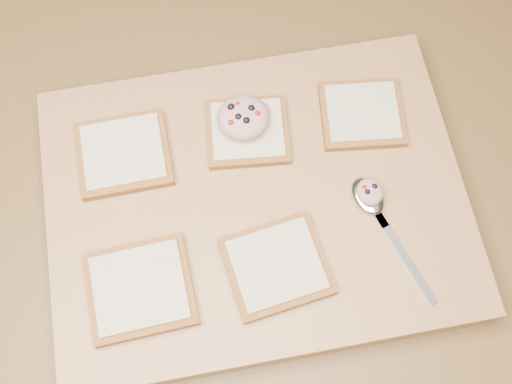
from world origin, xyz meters
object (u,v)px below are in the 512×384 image
(cutting_board, at_px, (256,203))
(bread_far_center, at_px, (248,131))
(tuna_salad_dollop, at_px, (243,118))
(spoon, at_px, (373,205))

(cutting_board, relative_size, bread_far_center, 4.59)
(tuna_salad_dollop, distance_m, spoon, 0.20)
(cutting_board, bearing_deg, tuna_salad_dollop, 89.09)
(cutting_board, relative_size, spoon, 2.95)
(spoon, bearing_deg, cutting_board, 164.72)
(tuna_salad_dollop, bearing_deg, bread_far_center, -66.93)
(bread_far_center, bearing_deg, cutting_board, -93.42)
(cutting_board, xyz_separation_m, tuna_salad_dollop, (0.00, 0.10, 0.05))
(bread_far_center, bearing_deg, spoon, -43.27)
(cutting_board, height_order, tuna_salad_dollop, tuna_salad_dollop)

